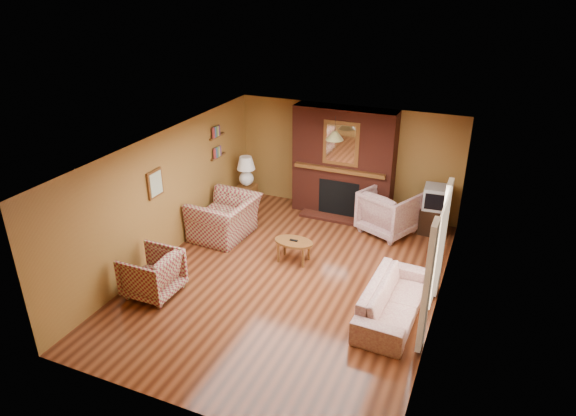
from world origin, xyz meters
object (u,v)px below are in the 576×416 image
at_px(plaid_loveseat, 225,218).
at_px(tv_stand, 434,220).
at_px(coffee_table, 294,244).
at_px(crt_tv, 437,197).
at_px(side_table, 247,196).
at_px(fireplace, 343,163).
at_px(plaid_armchair, 152,273).
at_px(floral_armchair, 389,212).
at_px(floral_sofa, 393,300).
at_px(table_lamp, 246,170).

height_order(plaid_loveseat, tv_stand, plaid_loveseat).
bearing_deg(coffee_table, crt_tv, 44.46).
bearing_deg(side_table, fireplace, 14.29).
xyz_separation_m(plaid_loveseat, plaid_armchair, (-0.10, -2.28, -0.03)).
relative_size(plaid_loveseat, side_table, 2.42).
relative_size(fireplace, floral_armchair, 2.34).
relative_size(plaid_loveseat, plaid_armchair, 1.51).
bearing_deg(plaid_armchair, fireplace, 155.91).
bearing_deg(coffee_table, side_table, 136.23).
bearing_deg(coffee_table, plaid_loveseat, 167.36).
height_order(plaid_armchair, floral_armchair, floral_armchair).
relative_size(plaid_armchair, side_table, 1.59).
height_order(plaid_loveseat, floral_armchair, floral_armchair).
height_order(side_table, crt_tv, crt_tv).
relative_size(side_table, crt_tv, 0.99).
distance_m(coffee_table, side_table, 2.66).
height_order(floral_sofa, tv_stand, floral_sofa).
xyz_separation_m(plaid_armchair, coffee_table, (1.77, 1.91, -0.02)).
bearing_deg(floral_armchair, plaid_armchair, 74.47).
distance_m(fireplace, plaid_loveseat, 2.83).
height_order(fireplace, floral_armchair, fireplace).
bearing_deg(plaid_armchair, plaid_loveseat, 177.88).
distance_m(plaid_loveseat, coffee_table, 1.72).
bearing_deg(tv_stand, floral_armchair, -155.03).
bearing_deg(floral_sofa, plaid_armchair, 106.45).
bearing_deg(plaid_armchair, crt_tv, 136.04).
height_order(plaid_loveseat, crt_tv, crt_tv).
height_order(plaid_armchair, floral_sofa, plaid_armchair).
xyz_separation_m(fireplace, plaid_loveseat, (-1.85, -2.00, -0.76)).
xyz_separation_m(floral_sofa, crt_tv, (0.15, 3.12, 0.51)).
bearing_deg(crt_tv, fireplace, 174.70).
relative_size(floral_sofa, side_table, 3.73).
bearing_deg(fireplace, table_lamp, -165.71).
distance_m(plaid_armchair, side_table, 3.75).
relative_size(tv_stand, crt_tv, 1.06).
xyz_separation_m(floral_armchair, tv_stand, (0.87, 0.33, -0.18)).
relative_size(plaid_loveseat, table_lamp, 1.88).
distance_m(plaid_loveseat, floral_sofa, 3.98).
relative_size(fireplace, crt_tv, 4.45).
xyz_separation_m(floral_armchair, table_lamp, (-3.28, -0.02, 0.45)).
height_order(floral_armchair, tv_stand, floral_armchair).
bearing_deg(crt_tv, floral_sofa, -92.75).
distance_m(coffee_table, table_lamp, 2.72).
bearing_deg(fireplace, floral_sofa, -60.18).
height_order(floral_sofa, side_table, floral_sofa).
bearing_deg(floral_armchair, floral_sofa, 128.61).
bearing_deg(floral_sofa, fireplace, 32.17).
height_order(floral_armchair, coffee_table, floral_armchair).
bearing_deg(plaid_loveseat, floral_armchair, 119.01).
relative_size(plaid_armchair, floral_sofa, 0.43).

